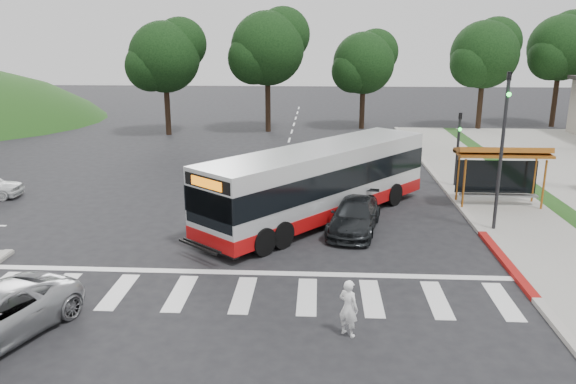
{
  "coord_description": "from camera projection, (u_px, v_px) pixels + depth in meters",
  "views": [
    {
      "loc": [
        2.29,
        -20.96,
        7.85
      ],
      "look_at": [
        1.05,
        1.34,
        1.6
      ],
      "focal_mm": 35.0,
      "sensor_mm": 36.0,
      "label": 1
    }
  ],
  "objects": [
    {
      "name": "bus_shelter",
      "position": [
        501.0,
        158.0,
        26.09
      ],
      "size": [
        4.2,
        1.6,
        2.86
      ],
      "color": "#9F571A",
      "rests_on": "sidewalk_east"
    },
    {
      "name": "sidewalk_east",
      "position": [
        484.0,
        189.0,
        29.48
      ],
      "size": [
        4.0,
        40.0,
        0.12
      ],
      "primitive_type": "cube",
      "color": "gray",
      "rests_on": "ground"
    },
    {
      "name": "pedestrian",
      "position": [
        348.0,
        308.0,
        15.02
      ],
      "size": [
        0.7,
        0.67,
        1.61
      ],
      "primitive_type": "imported",
      "rotation": [
        0.0,
        0.0,
        2.48
      ],
      "color": "white",
      "rests_on": "ground"
    },
    {
      "name": "tree_north_c",
      "position": [
        166.0,
        56.0,
        44.37
      ],
      "size": [
        6.16,
        5.74,
        9.3
      ],
      "color": "black",
      "rests_on": "ground"
    },
    {
      "name": "transit_bus",
      "position": [
        320.0,
        184.0,
        24.48
      ],
      "size": [
        10.05,
        11.26,
        3.21
      ],
      "primitive_type": null,
      "rotation": [
        0.0,
        0.0,
        -0.7
      ],
      "color": "silver",
      "rests_on": "ground"
    },
    {
      "name": "traffic_signal_ne_short",
      "position": [
        458.0,
        142.0,
        29.38
      ],
      "size": [
        0.18,
        0.37,
        4.0
      ],
      "color": "black",
      "rests_on": "ground"
    },
    {
      "name": "curb_east_red",
      "position": [
        505.0,
        262.0,
        19.97
      ],
      "size": [
        0.32,
        6.0,
        0.15
      ],
      "primitive_type": "cube",
      "color": "maroon",
      "rests_on": "ground"
    },
    {
      "name": "dark_sedan",
      "position": [
        355.0,
        216.0,
        23.2
      ],
      "size": [
        2.71,
        4.8,
        1.31
      ],
      "primitive_type": "imported",
      "rotation": [
        0.0,
        0.0,
        -0.2
      ],
      "color": "black",
      "rests_on": "ground"
    },
    {
      "name": "tree_north_b",
      "position": [
        365.0,
        62.0,
        47.52
      ],
      "size": [
        5.72,
        5.33,
        8.43
      ],
      "color": "black",
      "rests_on": "ground"
    },
    {
      "name": "tree_north_a",
      "position": [
        268.0,
        47.0,
        45.7
      ],
      "size": [
        6.6,
        6.15,
        10.17
      ],
      "color": "black",
      "rests_on": "ground"
    },
    {
      "name": "crosswalk_ladder",
      "position": [
        243.0,
        295.0,
        17.58
      ],
      "size": [
        18.0,
        2.6,
        0.01
      ],
      "primitive_type": "cube",
      "color": "silver",
      "rests_on": "ground"
    },
    {
      "name": "tree_ne_a",
      "position": [
        485.0,
        53.0,
        46.79
      ],
      "size": [
        6.16,
        5.74,
        9.3
      ],
      "color": "black",
      "rests_on": "parking_lot"
    },
    {
      "name": "tree_ne_b",
      "position": [
        562.0,
        46.0,
        48.2
      ],
      "size": [
        6.16,
        5.74,
        10.02
      ],
      "color": "black",
      "rests_on": "ground"
    },
    {
      "name": "traffic_signal_ne_tall",
      "position": [
        503.0,
        139.0,
        22.27
      ],
      "size": [
        0.18,
        0.37,
        6.5
      ],
      "color": "black",
      "rests_on": "ground"
    },
    {
      "name": "ground",
      "position": [
        260.0,
        239.0,
        22.39
      ],
      "size": [
        140.0,
        140.0,
        0.0
      ],
      "primitive_type": "plane",
      "color": "black",
      "rests_on": "ground"
    },
    {
      "name": "curb_east",
      "position": [
        445.0,
        188.0,
        29.58
      ],
      "size": [
        0.3,
        40.0,
        0.15
      ],
      "primitive_type": "cube",
      "color": "#9E9991",
      "rests_on": "ground"
    }
  ]
}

